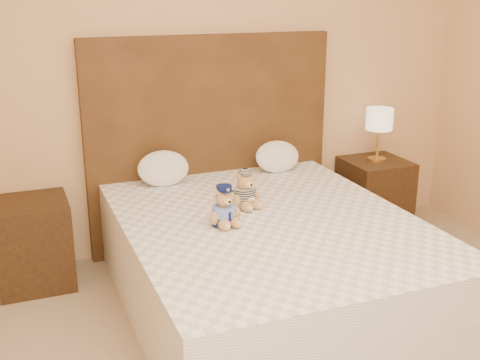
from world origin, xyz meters
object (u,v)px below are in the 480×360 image
(nightstand_right, at_px, (374,195))
(teddy_prisoner, at_px, (245,190))
(nightstand_left, at_px, (34,243))
(lamp, at_px, (379,122))
(teddy_police, at_px, (224,206))
(pillow_right, at_px, (277,155))
(bed, at_px, (268,263))
(pillow_left, at_px, (163,167))

(nightstand_right, distance_m, teddy_prisoner, 1.48)
(nightstand_left, bearing_deg, lamp, 0.00)
(teddy_police, relative_size, pillow_right, 0.69)
(bed, bearing_deg, teddy_police, 178.34)
(nightstand_left, bearing_deg, bed, -32.62)
(pillow_right, bearing_deg, teddy_prisoner, -129.17)
(nightstand_left, distance_m, teddy_prisoner, 1.38)
(nightstand_left, distance_m, pillow_right, 1.73)
(lamp, height_order, pillow_right, lamp)
(bed, relative_size, nightstand_right, 3.64)
(nightstand_right, bearing_deg, teddy_police, -152.42)
(nightstand_right, xyz_separation_m, lamp, (-0.00, 0.00, 0.57))
(bed, distance_m, teddy_prisoner, 0.45)
(teddy_police, bearing_deg, pillow_left, 88.83)
(pillow_left, bearing_deg, nightstand_left, -177.99)
(nightstand_right, bearing_deg, nightstand_left, 180.00)
(teddy_prisoner, bearing_deg, nightstand_left, 138.41)
(nightstand_right, height_order, teddy_police, teddy_police)
(bed, height_order, nightstand_left, same)
(lamp, distance_m, pillow_right, 0.84)
(lamp, bearing_deg, pillow_left, 178.95)
(nightstand_right, height_order, pillow_right, pillow_right)
(bed, distance_m, nightstand_right, 1.48)
(lamp, xyz_separation_m, pillow_right, (-0.81, 0.03, -0.18))
(lamp, height_order, teddy_police, lamp)
(lamp, relative_size, pillow_left, 1.16)
(teddy_police, bearing_deg, teddy_prisoner, 36.21)
(teddy_prisoner, bearing_deg, teddy_police, -149.87)
(nightstand_left, bearing_deg, pillow_left, 2.01)
(nightstand_right, relative_size, pillow_left, 1.59)
(nightstand_left, bearing_deg, teddy_prisoner, -25.60)
(lamp, bearing_deg, nightstand_left, 180.00)
(bed, xyz_separation_m, pillow_right, (0.44, 0.83, 0.39))
(teddy_prisoner, bearing_deg, bed, -92.28)
(bed, relative_size, teddy_police, 8.80)
(lamp, bearing_deg, bed, -147.38)
(bed, distance_m, nightstand_left, 1.48)
(nightstand_right, xyz_separation_m, teddy_prisoner, (-1.31, -0.57, 0.39))
(lamp, relative_size, teddy_prisoner, 1.80)
(nightstand_left, relative_size, pillow_right, 1.67)
(nightstand_right, bearing_deg, pillow_left, 178.95)
(nightstand_left, height_order, teddy_prisoner, teddy_prisoner)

